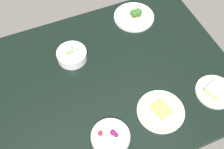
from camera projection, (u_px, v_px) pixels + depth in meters
The scene contains 6 objects.
dining_table at pixel (112, 79), 139.86cm from camera, with size 118.58×92.89×4.00cm, color black.
plate_cheese at pixel (161, 111), 126.70cm from camera, with size 21.42×21.42×4.79cm.
bowl_berries at pixel (111, 138), 117.52cm from camera, with size 16.23×16.23×7.45cm.
bowl_peas at pixel (72, 55), 142.18cm from camera, with size 15.11×15.11×6.33cm.
plate_broccoli at pixel (134, 16), 158.90cm from camera, with size 22.51×22.51×8.09cm.
plate_sandwich at pixel (215, 91), 132.21cm from camera, with size 18.16×18.16×4.40cm.
Camera 1 is at (29.61, 70.07, 119.38)cm, focal length 45.54 mm.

